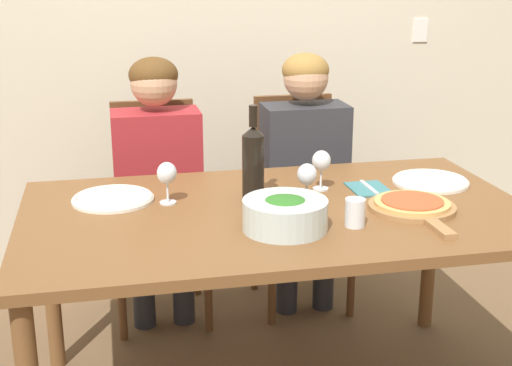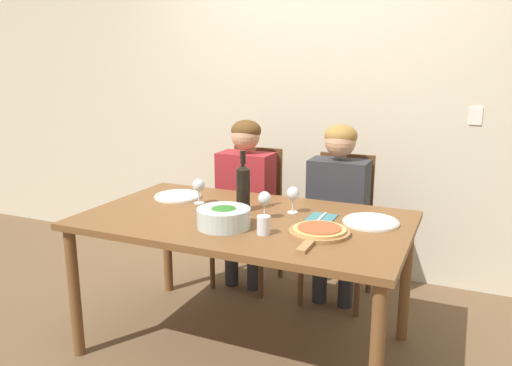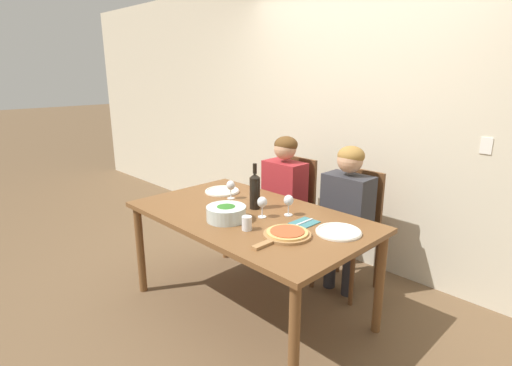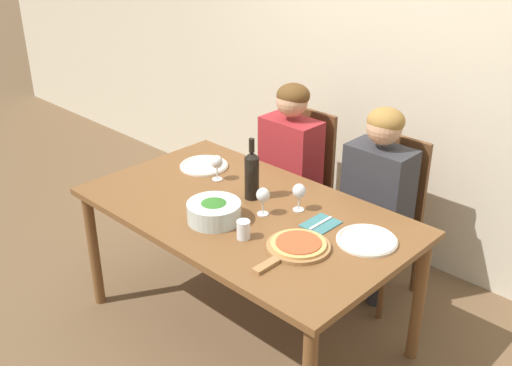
% 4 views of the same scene
% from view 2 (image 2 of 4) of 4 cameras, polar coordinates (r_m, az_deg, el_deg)
% --- Properties ---
extents(ground_plane, '(40.00, 40.00, 0.00)m').
position_cam_2_polar(ground_plane, '(3.03, -1.26, -18.07)').
color(ground_plane, brown).
extents(back_wall, '(10.00, 0.06, 2.70)m').
position_cam_2_polar(back_wall, '(3.85, 7.21, 9.78)').
color(back_wall, beige).
rests_on(back_wall, ground).
extents(dining_table, '(1.75, 1.02, 0.78)m').
position_cam_2_polar(dining_table, '(2.74, -1.33, -5.45)').
color(dining_table, brown).
rests_on(dining_table, ground).
extents(chair_left, '(0.42, 0.42, 0.99)m').
position_cam_2_polar(chair_left, '(3.69, -0.49, -3.44)').
color(chair_left, brown).
rests_on(chair_left, ground).
extents(chair_right, '(0.42, 0.42, 0.99)m').
position_cam_2_polar(chair_right, '(3.48, 9.66, -4.67)').
color(chair_right, brown).
rests_on(chair_right, ground).
extents(person_woman, '(0.47, 0.51, 1.21)m').
position_cam_2_polar(person_woman, '(3.53, -1.29, -0.64)').
color(person_woman, '#28282D').
rests_on(person_woman, ground).
extents(person_man, '(0.47, 0.51, 1.21)m').
position_cam_2_polar(person_man, '(3.31, 9.29, -1.76)').
color(person_man, '#28282D').
rests_on(person_man, ground).
extents(wine_bottle, '(0.08, 0.08, 0.35)m').
position_cam_2_polar(wine_bottle, '(2.80, -1.49, -0.38)').
color(wine_bottle, black).
rests_on(wine_bottle, dining_table).
extents(broccoli_bowl, '(0.27, 0.27, 0.11)m').
position_cam_2_polar(broccoli_bowl, '(2.54, -3.71, -3.94)').
color(broccoli_bowl, silver).
rests_on(broccoli_bowl, dining_table).
extents(dinner_plate_left, '(0.29, 0.29, 0.02)m').
position_cam_2_polar(dinner_plate_left, '(3.14, -8.91, -1.48)').
color(dinner_plate_left, silver).
rests_on(dinner_plate_left, dining_table).
extents(dinner_plate_right, '(0.29, 0.29, 0.02)m').
position_cam_2_polar(dinner_plate_right, '(2.67, 12.99, -4.34)').
color(dinner_plate_right, silver).
rests_on(dinner_plate_right, dining_table).
extents(pizza_on_board, '(0.30, 0.44, 0.04)m').
position_cam_2_polar(pizza_on_board, '(2.45, 7.20, -5.53)').
color(pizza_on_board, '#9E7042').
rests_on(pizza_on_board, dining_table).
extents(wine_glass_left, '(0.07, 0.07, 0.15)m').
position_cam_2_polar(wine_glass_left, '(2.97, -6.57, -0.39)').
color(wine_glass_left, silver).
rests_on(wine_glass_left, dining_table).
extents(wine_glass_right, '(0.07, 0.07, 0.15)m').
position_cam_2_polar(wine_glass_right, '(2.77, 4.24, -1.35)').
color(wine_glass_right, silver).
rests_on(wine_glass_right, dining_table).
extents(wine_glass_centre, '(0.07, 0.07, 0.15)m').
position_cam_2_polar(wine_glass_centre, '(2.66, 0.99, -1.94)').
color(wine_glass_centre, silver).
rests_on(wine_glass_centre, dining_table).
extents(water_tumbler, '(0.07, 0.07, 0.09)m').
position_cam_2_polar(water_tumbler, '(2.43, 0.87, -4.84)').
color(water_tumbler, silver).
rests_on(water_tumbler, dining_table).
extents(fork_on_napkin, '(0.14, 0.18, 0.01)m').
position_cam_2_polar(fork_on_napkin, '(2.71, 7.49, -3.99)').
color(fork_on_napkin, '#387075').
rests_on(fork_on_napkin, dining_table).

